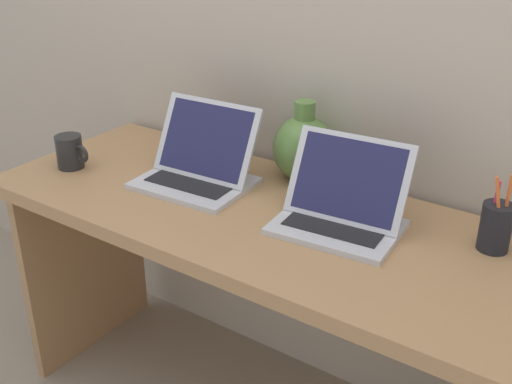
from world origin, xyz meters
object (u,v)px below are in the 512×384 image
Objects in this scene: laptop_left at (200,163)px; coffee_mug at (70,152)px; pen_cup at (496,226)px; laptop_right at (342,204)px; green_vase at (304,147)px.

laptop_left reaches higher than coffee_mug.
coffee_mug is 1.20m from pen_cup.
coffee_mug is 0.61× the size of pen_cup.
pen_cup is at bearing 15.68° from laptop_right.
laptop_left is 0.45m from laptop_right.
coffee_mug is (-0.38, -0.14, -0.01)m from laptop_left.
green_vase is at bearing 39.09° from laptop_left.
laptop_right is at bearing -164.32° from pen_cup.
pen_cup is at bearing -9.11° from green_vase.
green_vase is at bearing 140.01° from laptop_right.
green_vase reaches higher than laptop_left.
green_vase is 1.95× the size of coffee_mug.
laptop_right is 1.66× the size of pen_cup.
green_vase is at bearing 27.93° from coffee_mug.
laptop_right is (0.45, -0.00, -0.00)m from laptop_left.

